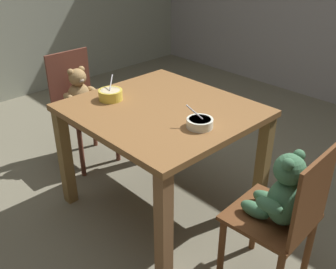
{
  "coord_description": "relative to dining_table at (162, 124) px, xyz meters",
  "views": [
    {
      "loc": [
        1.59,
        -1.47,
        1.71
      ],
      "look_at": [
        0.0,
        0.05,
        0.53
      ],
      "focal_mm": 41.81,
      "sensor_mm": 36.0,
      "label": 1
    }
  ],
  "objects": [
    {
      "name": "ground_plane",
      "position": [
        0.0,
        0.0,
        -0.64
      ],
      "size": [
        5.2,
        5.2,
        0.04
      ],
      "color": "#726D58"
    },
    {
      "name": "dining_table",
      "position": [
        0.0,
        0.0,
        0.0
      ],
      "size": [
        1.06,
        0.97,
        0.73
      ],
      "color": "brown",
      "rests_on": "ground_plane"
    },
    {
      "name": "teddy_chair_near_right",
      "position": [
        0.9,
        -0.05,
        -0.07
      ],
      "size": [
        0.4,
        0.41,
        0.85
      ],
      "rotation": [
        0.0,
        0.0,
        3.2
      ],
      "color": "brown",
      "rests_on": "ground_plane"
    },
    {
      "name": "teddy_chair_near_left",
      "position": [
        -0.9,
        -0.03,
        -0.1
      ],
      "size": [
        0.4,
        0.39,
        0.87
      ],
      "rotation": [
        0.0,
        0.0,
        -0.02
      ],
      "color": "brown",
      "rests_on": "ground_plane"
    },
    {
      "name": "porridge_bowl_white_near_right",
      "position": [
        0.33,
        -0.03,
        0.14
      ],
      "size": [
        0.15,
        0.15,
        0.12
      ],
      "color": "white",
      "rests_on": "dining_table"
    },
    {
      "name": "porridge_bowl_yellow_near_left",
      "position": [
        -0.31,
        -0.15,
        0.15
      ],
      "size": [
        0.15,
        0.15,
        0.14
      ],
      "color": "yellow",
      "rests_on": "dining_table"
    }
  ]
}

